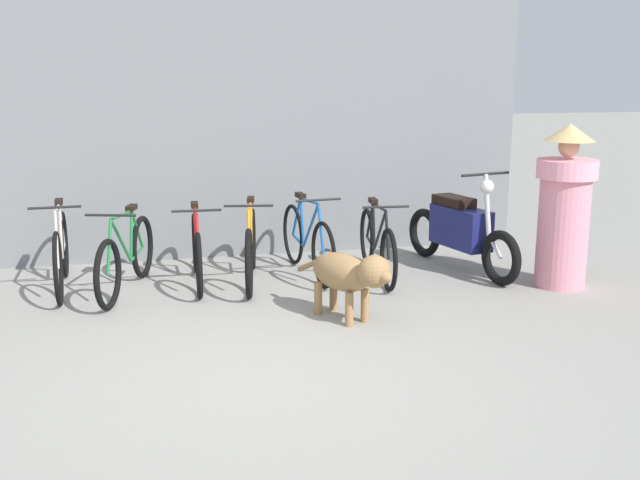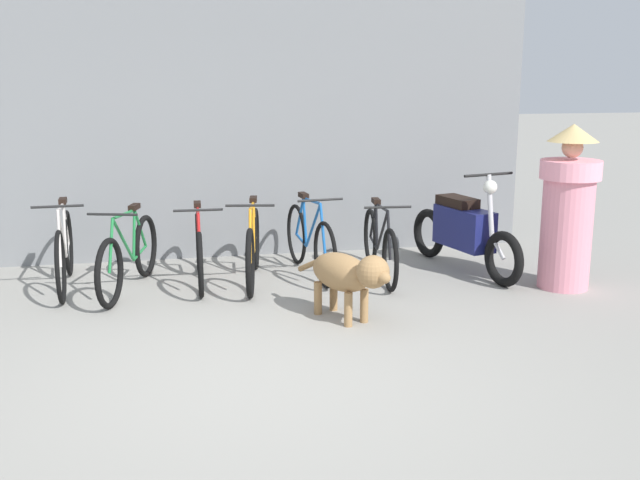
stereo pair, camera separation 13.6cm
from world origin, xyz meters
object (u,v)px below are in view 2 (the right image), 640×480
bicycle_0 (65,252)px  bicycle_4 (310,241)px  bicycle_5 (380,245)px  person_in_robes (568,207)px  motorcycle (464,231)px  stray_dog (348,274)px  bicycle_1 (129,257)px  bicycle_3 (253,248)px  bicycle_2 (199,250)px

bicycle_0 → bicycle_4: size_ratio=1.02×
bicycle_5 → person_in_robes: (1.66, -0.75, 0.47)m
bicycle_5 → motorcycle: bearing=98.0°
bicycle_4 → stray_dog: (0.03, -1.52, 0.06)m
person_in_robes → bicycle_1: bearing=5.1°
bicycle_1 → person_in_robes: size_ratio=1.04×
bicycle_1 → bicycle_3: (1.20, 0.06, 0.01)m
motorcycle → person_in_robes: person_in_robes is taller
motorcycle → stray_dog: motorcycle is taller
bicycle_4 → person_in_robes: bearing=61.4°
bicycle_4 → motorcycle: motorcycle is taller
bicycle_3 → bicycle_5: (1.30, -0.06, -0.02)m
bicycle_2 → stray_dog: bearing=41.0°
bicycle_0 → bicycle_3: bearing=82.5°
bicycle_5 → person_in_robes: 1.88m
bicycle_4 → bicycle_0: bearing=-96.3°
bicycle_3 → bicycle_5: size_ratio=1.02×
bicycle_0 → bicycle_4: bicycle_0 is taller
bicycle_0 → stray_dog: (2.46, -1.52, 0.05)m
bicycle_5 → motorcycle: 0.94m
bicycle_3 → motorcycle: 2.24m
bicycle_3 → stray_dog: bicycle_3 is taller
motorcycle → person_in_robes: (0.72, -0.79, 0.37)m
bicycle_3 → bicycle_1: bearing=-77.4°
stray_dog → person_in_robes: 2.41m
bicycle_2 → person_in_robes: bearing=77.6°
bicycle_2 → bicycle_3: bicycle_3 is taller
bicycle_5 → motorcycle: (0.94, 0.05, 0.10)m
bicycle_5 → stray_dog: (-0.66, -1.30, 0.08)m
bicycle_4 → bicycle_3: bearing=-81.9°
bicycle_0 → bicycle_5: size_ratio=1.02×
bicycle_1 → bicycle_2: bearing=117.3°
bicycle_4 → bicycle_5: size_ratio=1.00×
bicycle_1 → bicycle_2: size_ratio=1.04×
bicycle_0 → bicycle_4: 2.43m
bicycle_1 → bicycle_5: (2.50, 0.00, -0.01)m
bicycle_1 → stray_dog: bicycle_1 is taller
bicycle_1 → bicycle_3: 1.20m
motorcycle → bicycle_3: bearing=-103.9°
bicycle_0 → motorcycle: motorcycle is taller
bicycle_4 → bicycle_1: bearing=-89.4°
bicycle_1 → bicycle_2: bicycle_1 is taller
bicycle_3 → bicycle_5: bicycle_3 is taller
bicycle_0 → bicycle_2: bearing=83.5°
bicycle_3 → bicycle_5: bearing=96.9°
bicycle_2 → bicycle_5: (1.83, -0.13, -0.00)m
bicycle_3 → stray_dog: 1.51m
bicycle_2 → bicycle_5: size_ratio=0.96×
bicycle_1 → person_in_robes: 4.25m
bicycle_1 → stray_dog: 2.26m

